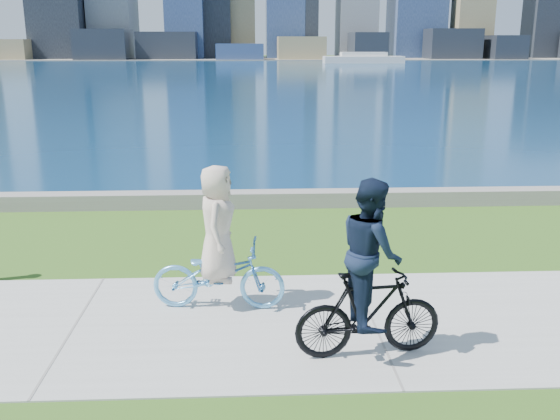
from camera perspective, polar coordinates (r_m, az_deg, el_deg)
The scene contains 8 objects.
ground at distance 8.84m, azimuth -18.35°, elevation -10.27°, with size 320.00×320.00×0.00m, color #2D5516.
concrete_path at distance 8.83m, azimuth -18.35°, elevation -10.21°, with size 80.00×3.50×0.02m, color #A8A9A4.
seawall at distance 14.51m, azimuth -12.06°, elevation 0.87°, with size 90.00×0.50×0.35m, color slate.
bay_water at distance 79.79m, azimuth -4.53°, elevation 12.54°, with size 320.00×131.00×0.01m, color #0C2C4E.
far_shore at distance 137.74m, azimuth -3.81°, elevation 13.69°, with size 320.00×30.00×0.12m, color slate.
ferry_far at distance 109.13m, azimuth 7.63°, elevation 13.56°, with size 13.39×3.83×1.82m.
cyclist_woman at distance 8.75m, azimuth -5.68°, elevation -4.25°, with size 0.82×1.92×2.06m.
cyclist_man at distance 7.42m, azimuth 8.21°, elevation -6.69°, with size 0.74×1.82×2.18m.
Camera 1 is at (2.38, -7.67, 3.69)m, focal length 40.00 mm.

